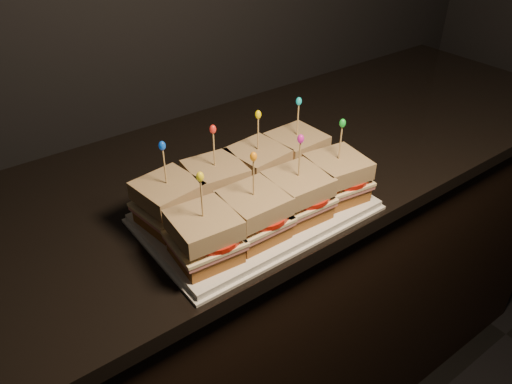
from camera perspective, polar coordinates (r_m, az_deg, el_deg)
cabinet at (r=1.37m, az=-6.85°, el=-15.98°), size 2.35×0.60×0.86m
granite_slab at (r=1.07m, az=-8.45°, el=-0.39°), size 2.39×0.64×0.03m
platter at (r=0.97m, az=0.00°, el=-2.25°), size 0.42×0.26×0.02m
platter_rim at (r=0.97m, az=0.00°, el=-2.54°), size 0.44×0.27×0.01m
sandwich_0_bread_bot at (r=0.93m, az=-9.74°, el=-2.64°), size 0.11×0.11×0.03m
sandwich_0_ham at (r=0.92m, az=-9.85°, el=-1.76°), size 0.12×0.12×0.01m
sandwich_0_cheese at (r=0.92m, az=-9.89°, el=-1.40°), size 0.12×0.12×0.01m
sandwich_0_tomato at (r=0.91m, az=-9.10°, el=-0.94°), size 0.10×0.10×0.01m
sandwich_0_bread_top at (r=0.90m, az=-10.07°, el=0.10°), size 0.11×0.11×0.03m
sandwich_0_pick at (r=0.88m, az=-10.37°, el=2.66°), size 0.00×0.00×0.09m
sandwich_0_frill at (r=0.86m, az=-10.68°, el=5.23°), size 0.01×0.01×0.02m
sandwich_1_bread_bot at (r=0.97m, az=-4.53°, el=-0.53°), size 0.11×0.11×0.03m
sandwich_1_ham at (r=0.96m, az=-4.58°, el=0.34°), size 0.12×0.12×0.01m
sandwich_1_cheese at (r=0.96m, az=-4.60°, el=0.69°), size 0.12×0.12×0.01m
sandwich_1_tomato at (r=0.96m, az=-3.82°, el=1.14°), size 0.10×0.10×0.01m
sandwich_1_bread_top at (r=0.94m, az=-4.68°, el=2.17°), size 0.11×0.11×0.03m
sandwich_1_pick at (r=0.92m, az=-4.81°, el=4.67°), size 0.00×0.00×0.09m
sandwich_1_frill at (r=0.90m, az=-4.95°, el=7.17°), size 0.01×0.01×0.02m
sandwich_2_bread_bot at (r=1.02m, az=0.23°, el=1.41°), size 0.11×0.11×0.03m
sandwich_2_ham at (r=1.01m, az=0.23°, el=2.26°), size 0.12×0.12×0.01m
sandwich_2_cheese at (r=1.01m, az=0.23°, el=2.59°), size 0.12×0.12×0.01m
sandwich_2_tomato at (r=1.00m, az=0.99°, el=3.03°), size 0.10×0.10×0.01m
sandwich_2_bread_top at (r=0.99m, az=0.24°, el=4.03°), size 0.11×0.11×0.03m
sandwich_2_pick at (r=0.97m, az=0.24°, el=6.45°), size 0.00×0.00×0.09m
sandwich_2_frill at (r=0.95m, az=0.25°, el=8.85°), size 0.01×0.01×0.02m
sandwich_3_bread_bot at (r=1.07m, az=4.55°, el=3.15°), size 0.10×0.10×0.03m
sandwich_3_ham at (r=1.07m, az=4.59°, el=3.97°), size 0.11×0.11×0.01m
sandwich_3_cheese at (r=1.06m, az=4.61°, el=4.30°), size 0.11×0.11×0.01m
sandwich_3_tomato at (r=1.06m, az=5.33°, el=4.71°), size 0.10×0.10×0.01m
sandwich_3_bread_top at (r=1.05m, az=4.68°, el=5.68°), size 0.10×0.10×0.03m
sandwich_3_pick at (r=1.03m, az=4.80°, el=8.00°), size 0.00×0.00×0.09m
sandwich_3_frill at (r=1.01m, az=4.92°, el=10.30°), size 0.01×0.01×0.02m
sandwich_4_bread_bot at (r=0.85m, az=-5.79°, el=-6.60°), size 0.11×0.11×0.03m
sandwich_4_ham at (r=0.84m, az=-5.86°, el=-5.68°), size 0.12×0.11×0.01m
sandwich_4_cheese at (r=0.83m, az=-5.89°, el=-5.31°), size 0.12×0.12×0.01m
sandwich_4_tomato at (r=0.83m, az=-4.99°, el=-4.81°), size 0.10×0.10×0.01m
sandwich_4_bread_top at (r=0.81m, az=-6.00°, el=-3.73°), size 0.11×0.11×0.03m
sandwich_4_pick at (r=0.79m, az=-6.21°, el=-1.01°), size 0.00×0.00×0.09m
sandwich_4_frill at (r=0.76m, az=-6.41°, el=1.76°), size 0.01×0.01×0.02m
sandwich_5_bread_bot at (r=0.89m, az=-0.26°, el=-4.09°), size 0.10×0.10×0.03m
sandwich_5_ham at (r=0.88m, az=-0.27°, el=-3.18°), size 0.11×0.11×0.01m
sandwich_5_cheese at (r=0.88m, az=-0.27°, el=-2.82°), size 0.11×0.11×0.01m
sandwich_5_tomato at (r=0.87m, az=0.60°, el=-2.33°), size 0.10×0.10×0.01m
sandwich_5_bread_top at (r=0.86m, az=-0.27°, el=-1.26°), size 0.10×0.10×0.03m
sandwich_5_pick at (r=0.83m, az=-0.28°, el=1.39°), size 0.00×0.00×0.09m
sandwich_5_frill at (r=0.81m, az=-0.29°, el=4.07°), size 0.01×0.01×0.02m
sandwich_6_bread_bot at (r=0.94m, az=4.68°, el=-1.79°), size 0.10×0.10×0.03m
sandwich_6_ham at (r=0.93m, az=4.73°, el=-0.91°), size 0.11×0.11×0.01m
sandwich_6_cheese at (r=0.93m, az=4.75°, el=-0.56°), size 0.12×0.11×0.01m
sandwich_6_tomato at (r=0.93m, az=5.57°, el=-0.09°), size 0.10×0.10×0.01m
sandwich_6_bread_top at (r=0.91m, az=4.83°, el=0.95°), size 0.11×0.11×0.03m
sandwich_6_pick at (r=0.89m, az=4.98°, el=3.50°), size 0.00×0.00×0.09m
sandwich_6_frill at (r=0.87m, az=5.13°, el=6.07°), size 0.01×0.01×0.02m
sandwich_7_bread_bot at (r=1.00m, az=9.06°, el=0.26°), size 0.11×0.11×0.03m
sandwich_7_ham at (r=0.99m, az=9.15°, el=1.11°), size 0.12×0.12×0.01m
sandwich_7_cheese at (r=0.99m, az=9.19°, el=1.45°), size 0.12×0.12×0.01m
sandwich_7_tomato at (r=0.99m, az=9.97°, el=1.89°), size 0.10×0.10×0.01m
sandwich_7_bread_top at (r=0.97m, az=9.35°, el=2.90°), size 0.11×0.11×0.03m
sandwich_7_pick at (r=0.95m, az=9.61°, el=5.33°), size 0.00×0.00×0.09m
sandwich_7_frill at (r=0.93m, az=9.87°, el=7.76°), size 0.01×0.01×0.02m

